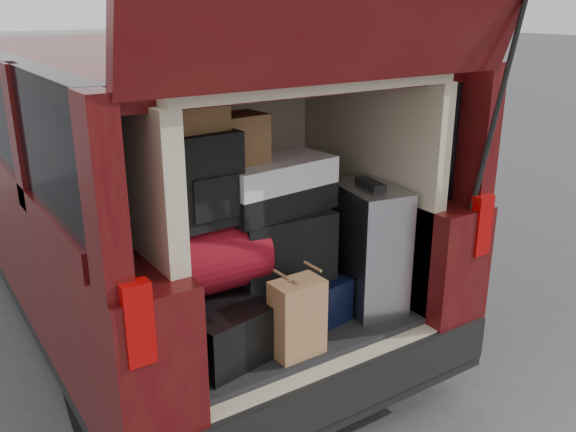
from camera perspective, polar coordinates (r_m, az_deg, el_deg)
name	(u,v)px	position (r m, az deg, el deg)	size (l,w,h in m)	color
ground	(294,428)	(3.25, 0.55, -19.26)	(80.00, 80.00, 0.00)	#38383A
minivan	(144,174)	(4.36, -13.34, 3.86)	(1.90, 5.35, 2.77)	black
load_floor	(264,356)	(3.28, -2.22, -13.00)	(1.24, 1.05, 0.55)	black
black_hardshell	(211,318)	(2.84, -7.17, -9.42)	(0.45, 0.62, 0.25)	black
navy_hardshell	(288,295)	(3.05, 0.00, -7.42)	(0.41, 0.50, 0.22)	black
silver_roller	(367,247)	(3.10, 7.43, -2.90)	(0.26, 0.42, 0.63)	white
kraft_bag	(297,318)	(2.71, 0.87, -9.49)	(0.23, 0.14, 0.35)	#9B7046
red_duffel	(206,257)	(2.74, -7.64, -3.82)	(0.51, 0.33, 0.33)	maroon
black_soft_case	(281,246)	(2.90, -0.63, -2.83)	(0.47, 0.28, 0.34)	black
backpack	(206,179)	(2.58, -7.66, 3.41)	(0.28, 0.17, 0.40)	black
twotone_duffel	(274,186)	(2.83, -1.29, 2.84)	(0.55, 0.29, 0.25)	silver
grocery_sack_lower	(193,104)	(2.56, -8.84, 10.33)	(0.24, 0.19, 0.22)	brown
grocery_sack_upper	(240,138)	(2.73, -4.55, 7.25)	(0.22, 0.18, 0.22)	brown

